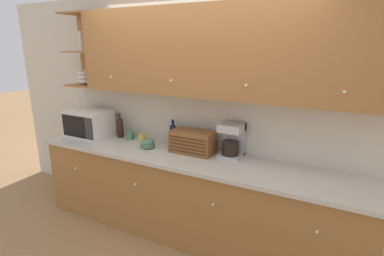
# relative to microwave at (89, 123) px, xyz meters

# --- Properties ---
(ground_plane) EXTENTS (24.00, 24.00, 0.00)m
(ground_plane) POSITION_rel_microwave_xyz_m (1.43, 0.29, -1.09)
(ground_plane) COLOR #9E754C
(wall_back) EXTENTS (5.95, 0.06, 2.60)m
(wall_back) POSITION_rel_microwave_xyz_m (1.43, 0.32, 0.21)
(wall_back) COLOR beige
(wall_back) RESTS_ON ground_plane
(counter_unit) EXTENTS (3.57, 0.68, 0.93)m
(counter_unit) POSITION_rel_microwave_xyz_m (1.43, -0.04, -0.63)
(counter_unit) COLOR #A36B38
(counter_unit) RESTS_ON ground_plane
(backsplash_panel) EXTENTS (3.55, 0.01, 0.62)m
(backsplash_panel) POSITION_rel_microwave_xyz_m (1.43, 0.28, 0.14)
(backsplash_panel) COLOR beige
(backsplash_panel) RESTS_ON counter_unit
(upper_cabinets) EXTENTS (3.55, 0.35, 0.88)m
(upper_cabinets) POSITION_rel_microwave_xyz_m (1.60, 0.12, 0.89)
(upper_cabinets) COLOR #A36B38
(upper_cabinets) RESTS_ON backsplash_panel
(microwave) EXTENTS (0.53, 0.39, 0.33)m
(microwave) POSITION_rel_microwave_xyz_m (0.00, 0.00, 0.00)
(microwave) COLOR silver
(microwave) RESTS_ON counter_unit
(second_wine_bottle) EXTENTS (0.07, 0.07, 0.31)m
(second_wine_bottle) POSITION_rel_microwave_xyz_m (0.38, 0.14, -0.03)
(second_wine_bottle) COLOR black
(second_wine_bottle) RESTS_ON counter_unit
(mug) EXTENTS (0.10, 0.09, 0.10)m
(mug) POSITION_rel_microwave_xyz_m (0.54, 0.13, -0.11)
(mug) COLOR #4C845B
(mug) RESTS_ON counter_unit
(mug_blue_second) EXTENTS (0.09, 0.08, 0.10)m
(mug_blue_second) POSITION_rel_microwave_xyz_m (0.74, 0.11, -0.12)
(mug_blue_second) COLOR gold
(mug_blue_second) RESTS_ON counter_unit
(bowl_stack_on_counter) EXTENTS (0.17, 0.17, 0.09)m
(bowl_stack_on_counter) POSITION_rel_microwave_xyz_m (0.91, -0.02, -0.12)
(bowl_stack_on_counter) COLOR slate
(bowl_stack_on_counter) RESTS_ON counter_unit
(wine_bottle) EXTENTS (0.08, 0.08, 0.30)m
(wine_bottle) POSITION_rel_microwave_xyz_m (1.12, 0.19, -0.03)
(wine_bottle) COLOR black
(wine_bottle) RESTS_ON counter_unit
(bread_box) EXTENTS (0.47, 0.25, 0.24)m
(bread_box) POSITION_rel_microwave_xyz_m (1.44, 0.07, -0.05)
(bread_box) COLOR brown
(bread_box) RESTS_ON counter_unit
(coffee_maker) EXTENTS (0.23, 0.23, 0.35)m
(coffee_maker) POSITION_rel_microwave_xyz_m (1.84, 0.17, 0.01)
(coffee_maker) COLOR #B7B7BC
(coffee_maker) RESTS_ON counter_unit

